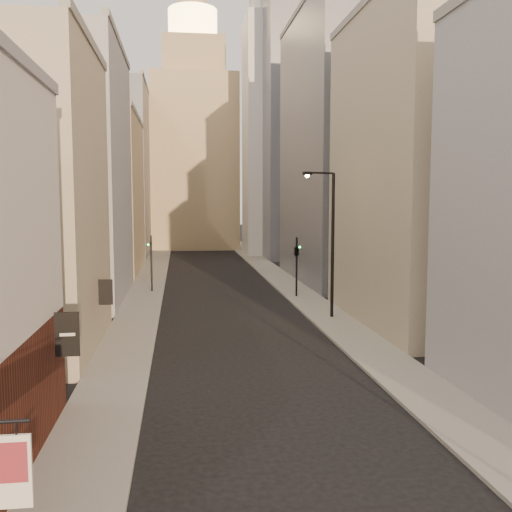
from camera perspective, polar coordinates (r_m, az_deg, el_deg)
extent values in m
cube|color=gray|center=(60.88, -10.36, -1.98)|extent=(3.00, 140.00, 0.15)
cube|color=gray|center=(61.63, 1.81, -1.80)|extent=(3.00, 140.00, 0.15)
cube|color=maroon|center=(9.46, -23.99, -18.32)|extent=(0.70, 0.10, 0.60)
cube|color=black|center=(20.15, -18.37, -7.44)|extent=(0.80, 0.08, 1.50)
cube|color=black|center=(29.89, -14.80, -3.52)|extent=(0.70, 0.08, 1.30)
cube|color=#9F947C|center=(32.41, -22.87, 5.10)|extent=(8.00, 12.00, 16.00)
cube|color=gray|center=(48.08, -17.93, 7.69)|extent=(8.00, 16.00, 20.00)
cube|color=tan|center=(65.83, -15.09, 5.84)|extent=(8.00, 18.00, 17.00)
cube|color=gray|center=(85.79, -13.42, 8.13)|extent=(8.00, 20.00, 24.00)
cube|color=#9F947C|center=(38.60, 16.29, 8.30)|extent=(8.00, 16.00, 20.00)
cube|color=gray|center=(57.63, 8.18, 10.51)|extent=(8.00, 20.00, 26.00)
cube|color=gray|center=(87.67, 7.04, 16.75)|extent=(20.00, 22.00, 50.00)
cube|color=tan|center=(97.50, -6.20, 9.11)|extent=(14.00, 14.00, 28.00)
cube|color=tan|center=(99.98, -6.31, 18.88)|extent=(10.00, 10.00, 6.00)
cylinder|color=#FFCC72|center=(101.39, -6.34, 21.91)|extent=(8.00, 8.00, 5.00)
cube|color=silver|center=(84.85, 1.63, 11.69)|extent=(8.00, 8.00, 34.00)
cylinder|color=silver|center=(88.72, 1.67, 23.66)|extent=(6.00, 6.00, 3.00)
cylinder|color=black|center=(38.64, 7.67, 0.91)|extent=(0.22, 0.22, 9.81)
cylinder|color=black|center=(37.86, 6.49, 8.26)|extent=(2.04, 1.03, 0.13)
cube|color=black|center=(37.19, 5.16, 8.23)|extent=(0.64, 0.47, 0.20)
sphere|color=#F9A13E|center=(37.19, 5.16, 8.02)|extent=(0.26, 0.26, 0.26)
cylinder|color=black|center=(50.19, -10.42, -0.81)|extent=(0.16, 0.16, 5.00)
imported|color=black|center=(50.03, -10.45, 1.13)|extent=(0.49, 0.49, 1.16)
sphere|color=#19E533|center=(50.05, -10.74, 1.12)|extent=(0.16, 0.16, 0.16)
cylinder|color=black|center=(46.89, 4.08, -1.18)|extent=(0.16, 0.16, 5.00)
imported|color=black|center=(46.72, 4.09, 0.89)|extent=(0.86, 0.86, 1.57)
sphere|color=#19E533|center=(46.77, 4.39, 0.90)|extent=(0.16, 0.16, 0.16)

